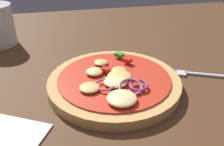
% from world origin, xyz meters
% --- Properties ---
extents(dining_table, '(1.18, 1.08, 0.03)m').
position_xyz_m(dining_table, '(0.00, 0.00, 0.02)').
color(dining_table, '#4C301C').
rests_on(dining_table, ground).
extents(pizza, '(0.25, 0.25, 0.04)m').
position_xyz_m(pizza, '(0.02, 0.00, 0.04)').
color(pizza, tan).
rests_on(pizza, dining_table).
extents(fork, '(0.17, 0.08, 0.01)m').
position_xyz_m(fork, '(0.20, 0.01, 0.03)').
color(fork, silver).
rests_on(fork, dining_table).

